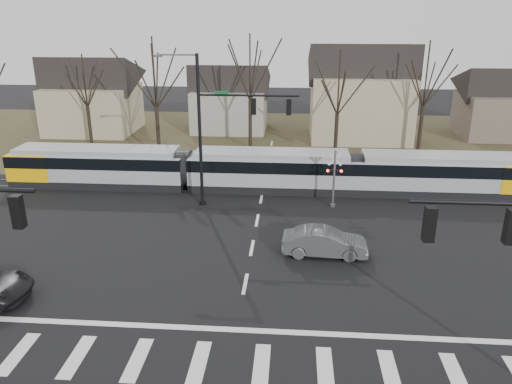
{
  "coord_description": "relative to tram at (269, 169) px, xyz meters",
  "views": [
    {
      "loc": [
        2.18,
        -19.49,
        12.64
      ],
      "look_at": [
        0.0,
        9.0,
        2.3
      ],
      "focal_mm": 35.0,
      "sensor_mm": 36.0,
      "label": 1
    }
  ],
  "objects": [
    {
      "name": "house_a",
      "position": [
        -20.46,
        18.0,
        2.84
      ],
      "size": [
        9.72,
        8.64,
        8.6
      ],
      "color": "tan",
      "rests_on": "ground"
    },
    {
      "name": "ground",
      "position": [
        -0.46,
        -16.0,
        -1.62
      ],
      "size": [
        140.0,
        140.0,
        0.0
      ],
      "primitive_type": "plane",
      "color": "black"
    },
    {
      "name": "house_c",
      "position": [
        8.54,
        17.0,
        3.61
      ],
      "size": [
        10.8,
        8.64,
        10.1
      ],
      "color": "tan",
      "rests_on": "ground"
    },
    {
      "name": "tree_row",
      "position": [
        1.54,
        10.0,
        3.38
      ],
      "size": [
        59.2,
        7.2,
        10.0
      ],
      "color": "black",
      "rests_on": "ground"
    },
    {
      "name": "house_d",
      "position": [
        23.54,
        19.0,
        2.35
      ],
      "size": [
        8.64,
        7.56,
        7.65
      ],
      "color": "brown",
      "rests_on": "ground"
    },
    {
      "name": "house_b",
      "position": [
        -5.46,
        20.0,
        2.35
      ],
      "size": [
        8.64,
        7.56,
        7.65
      ],
      "color": "gray",
      "rests_on": "ground"
    },
    {
      "name": "rail_crossing_signal",
      "position": [
        4.54,
        -3.21,
        0.26
      ],
      "size": [
        1.08,
        0.36,
        4.0
      ],
      "color": "#59595B",
      "rests_on": "ground"
    },
    {
      "name": "stop_line",
      "position": [
        -0.46,
        -17.8,
        -1.62
      ],
      "size": [
        28.0,
        0.35,
        0.01
      ],
      "primitive_type": "cube",
      "color": "silver",
      "rests_on": "ground"
    },
    {
      "name": "lane_dashes",
      "position": [
        -0.46,
        -0.0,
        -1.62
      ],
      "size": [
        0.18,
        30.0,
        0.01
      ],
      "color": "silver",
      "rests_on": "ground"
    },
    {
      "name": "tram",
      "position": [
        0.0,
        0.0,
        0.0
      ],
      "size": [
        39.32,
        2.92,
        2.98
      ],
      "color": "gray",
      "rests_on": "ground"
    },
    {
      "name": "crosswalk",
      "position": [
        -0.46,
        -20.0,
        -1.62
      ],
      "size": [
        27.0,
        2.6,
        0.01
      ],
      "color": "silver",
      "rests_on": "ground"
    },
    {
      "name": "signal_pole_far",
      "position": [
        -2.87,
        -3.5,
        4.08
      ],
      "size": [
        9.28,
        0.44,
        10.2
      ],
      "color": "black",
      "rests_on": "ground"
    },
    {
      "name": "grass_verge",
      "position": [
        -0.46,
        16.0,
        -1.62
      ],
      "size": [
        140.0,
        28.0,
        0.01
      ],
      "primitive_type": "cube",
      "color": "#38331E",
      "rests_on": "ground"
    },
    {
      "name": "rail_pair",
      "position": [
        -0.46,
        -0.2,
        -1.59
      ],
      "size": [
        90.0,
        1.52,
        0.06
      ],
      "color": "#59595E",
      "rests_on": "ground"
    },
    {
      "name": "sedan",
      "position": [
        3.59,
        -10.54,
        -0.86
      ],
      "size": [
        2.01,
        4.77,
        1.53
      ],
      "primitive_type": "imported",
      "rotation": [
        0.0,
        0.0,
        1.53
      ],
      "color": "#4A4F51",
      "rests_on": "ground"
    }
  ]
}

